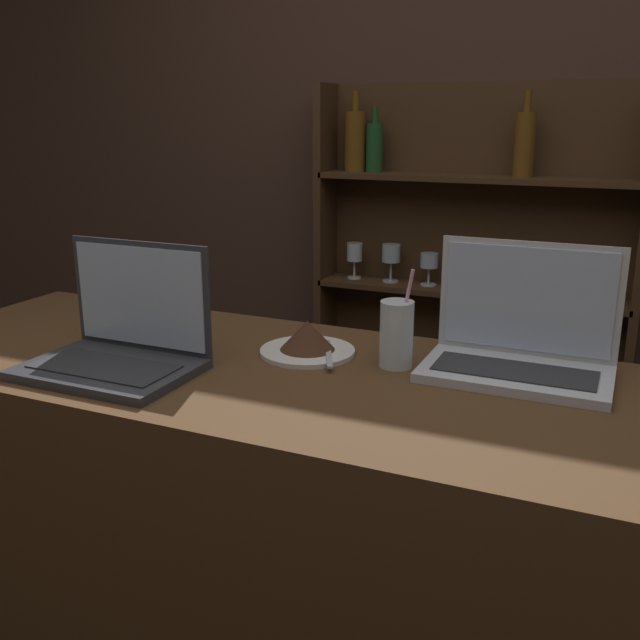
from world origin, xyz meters
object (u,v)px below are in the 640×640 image
laptop_far (520,343)px  cake_plate (307,340)px  water_glass (397,334)px  laptop_near (120,342)px

laptop_far → cake_plate: (-0.42, -0.07, -0.03)m
water_glass → laptop_near: bearing=-155.0°
laptop_near → laptop_far: laptop_far is taller
laptop_far → cake_plate: 0.43m
laptop_near → laptop_far: bearing=22.1°
laptop_near → water_glass: 0.54m
laptop_far → water_glass: laptop_far is taller
laptop_far → water_glass: bearing=-164.3°
laptop_near → cake_plate: laptop_near is taller
laptop_near → water_glass: bearing=25.0°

